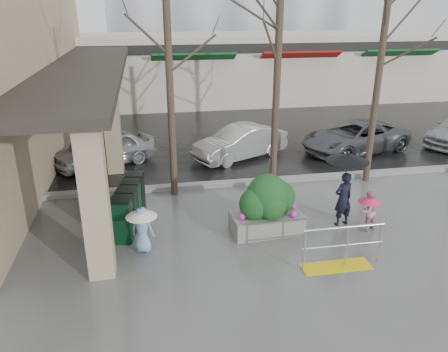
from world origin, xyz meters
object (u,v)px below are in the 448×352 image
object	(u,v)px
tree_midwest	(280,18)
car_a	(105,149)
planter	(267,205)
news_boxes	(130,205)
tree_mideast	(384,31)
woman	(345,182)
child_pink	(368,208)
tree_west	(167,24)
handrail	(340,252)
car_b	(240,143)
car_c	(355,137)
child_blue	(142,225)

from	to	relation	value
tree_midwest	car_a	size ratio (longest dim) A/B	1.89
planter	news_boxes	bearing A→B (deg)	164.40
tree_mideast	tree_midwest	bearing A→B (deg)	180.00
tree_mideast	woman	bearing A→B (deg)	-127.65
child_pink	woman	bearing A→B (deg)	-56.37
tree_west	handrail	bearing A→B (deg)	-55.01
news_boxes	car_b	xyz separation A→B (m)	(4.11, 4.99, 0.03)
car_c	woman	bearing A→B (deg)	-45.69
child_pink	news_boxes	world-z (taller)	news_boxes
news_boxes	car_a	world-z (taller)	car_a
tree_midwest	car_b	bearing A→B (deg)	97.58
tree_west	child_pink	bearing A→B (deg)	-34.02
child_blue	handrail	bearing A→B (deg)	-175.36
woman	planter	distance (m)	2.15
tree_midwest	planter	xyz separation A→B (m)	(-1.01, -2.88, -4.47)
planter	car_b	size ratio (longest dim) A/B	0.49
car_c	handrail	bearing A→B (deg)	-44.91
handrail	tree_mideast	bearing A→B (deg)	56.81
tree_west	planter	world-z (taller)	tree_west
tree_mideast	car_b	size ratio (longest dim) A/B	1.70
tree_midwest	planter	world-z (taller)	tree_midwest
woman	car_c	xyz separation A→B (m)	(3.23, 5.88, -0.63)
tree_mideast	planter	world-z (taller)	tree_mideast
tree_mideast	car_a	size ratio (longest dim) A/B	1.76
handrail	tree_west	xyz separation A→B (m)	(-3.36, 4.80, 4.71)
tree_west	planter	distance (m)	5.64
tree_west	car_a	world-z (taller)	tree_west
child_pink	tree_west	bearing A→B (deg)	-54.41
planter	tree_midwest	bearing A→B (deg)	70.74
woman	handrail	bearing A→B (deg)	50.91
planter	car_c	bearing A→B (deg)	47.86
tree_mideast	child_blue	xyz separation A→B (m)	(-7.50, -3.28, -4.16)
tree_midwest	car_a	distance (m)	7.85
car_a	child_pink	bearing A→B (deg)	20.85
tree_midwest	car_b	size ratio (longest dim) A/B	1.83
child_blue	car_c	bearing A→B (deg)	-119.75
handrail	news_boxes	world-z (taller)	news_boxes
handrail	tree_midwest	xyz separation A→B (m)	(-0.16, 4.80, 4.86)
tree_midwest	car_a	world-z (taller)	tree_midwest
handrail	tree_midwest	bearing A→B (deg)	91.91
tree_west	tree_mideast	distance (m)	6.50
car_c	child_pink	bearing A→B (deg)	-40.21
tree_mideast	planter	distance (m)	6.60
handrail	car_b	distance (m)	7.91
woman	car_b	xyz separation A→B (m)	(-1.50, 5.95, -0.63)
woman	car_c	size ratio (longest dim) A/B	0.45
handrail	car_c	size ratio (longest dim) A/B	0.42
car_a	tree_west	bearing A→B (deg)	8.75
car_c	tree_west	bearing A→B (deg)	-85.06
child_pink	car_b	xyz separation A→B (m)	(-2.03, 6.34, 0.02)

